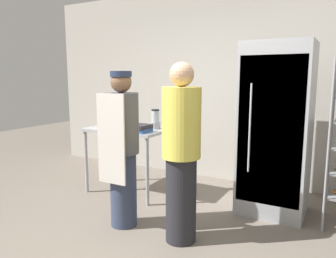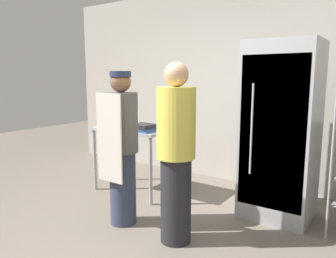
{
  "view_description": "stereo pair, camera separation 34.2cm",
  "coord_description": "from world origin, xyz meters",
  "px_view_note": "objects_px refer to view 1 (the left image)",
  "views": [
    {
      "loc": [
        1.55,
        -2.27,
        1.54
      ],
      "look_at": [
        -0.09,
        0.68,
        0.99
      ],
      "focal_mm": 35.0,
      "sensor_mm": 36.0,
      "label": 1
    },
    {
      "loc": [
        1.84,
        -2.09,
        1.54
      ],
      "look_at": [
        -0.09,
        0.68,
        0.99
      ],
      "focal_mm": 35.0,
      "sensor_mm": 36.0,
      "label": 2
    }
  ],
  "objects_px": {
    "donut_box": "(119,124)",
    "blender_pitcher": "(155,120)",
    "person_baker": "(122,147)",
    "refrigerator": "(276,130)",
    "person_customer": "(181,153)",
    "binder_stack": "(138,128)"
  },
  "relations": [
    {
      "from": "refrigerator",
      "to": "binder_stack",
      "type": "xyz_separation_m",
      "value": [
        -1.53,
        -0.45,
        -0.04
      ]
    },
    {
      "from": "blender_pitcher",
      "to": "person_customer",
      "type": "relative_size",
      "value": 0.15
    },
    {
      "from": "donut_box",
      "to": "person_customer",
      "type": "bearing_deg",
      "value": -31.47
    },
    {
      "from": "refrigerator",
      "to": "donut_box",
      "type": "relative_size",
      "value": 6.77
    },
    {
      "from": "blender_pitcher",
      "to": "person_customer",
      "type": "xyz_separation_m",
      "value": [
        0.87,
        -0.98,
        -0.13
      ]
    },
    {
      "from": "binder_stack",
      "to": "person_customer",
      "type": "bearing_deg",
      "value": -35.8
    },
    {
      "from": "person_baker",
      "to": "refrigerator",
      "type": "bearing_deg",
      "value": 41.2
    },
    {
      "from": "blender_pitcher",
      "to": "donut_box",
      "type": "bearing_deg",
      "value": -160.32
    },
    {
      "from": "donut_box",
      "to": "blender_pitcher",
      "type": "relative_size",
      "value": 1.11
    },
    {
      "from": "refrigerator",
      "to": "donut_box",
      "type": "xyz_separation_m",
      "value": [
        -1.94,
        -0.31,
        -0.04
      ]
    },
    {
      "from": "donut_box",
      "to": "person_customer",
      "type": "xyz_separation_m",
      "value": [
        1.33,
        -0.81,
        -0.07
      ]
    },
    {
      "from": "donut_box",
      "to": "blender_pitcher",
      "type": "height_order",
      "value": "blender_pitcher"
    },
    {
      "from": "refrigerator",
      "to": "person_baker",
      "type": "distance_m",
      "value": 1.7
    },
    {
      "from": "refrigerator",
      "to": "person_customer",
      "type": "bearing_deg",
      "value": -118.44
    },
    {
      "from": "donut_box",
      "to": "person_baker",
      "type": "relative_size",
      "value": 0.18
    },
    {
      "from": "blender_pitcher",
      "to": "person_baker",
      "type": "distance_m",
      "value": 1.0
    },
    {
      "from": "binder_stack",
      "to": "person_customer",
      "type": "xyz_separation_m",
      "value": [
        0.93,
        -0.67,
        -0.06
      ]
    },
    {
      "from": "blender_pitcher",
      "to": "refrigerator",
      "type": "bearing_deg",
      "value": 5.68
    },
    {
      "from": "donut_box",
      "to": "binder_stack",
      "type": "bearing_deg",
      "value": -19.77
    },
    {
      "from": "refrigerator",
      "to": "person_customer",
      "type": "relative_size",
      "value": 1.15
    },
    {
      "from": "blender_pitcher",
      "to": "person_customer",
      "type": "height_order",
      "value": "person_customer"
    },
    {
      "from": "blender_pitcher",
      "to": "person_customer",
      "type": "distance_m",
      "value": 1.31
    }
  ]
}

